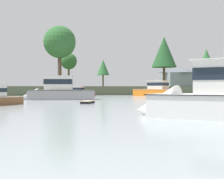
% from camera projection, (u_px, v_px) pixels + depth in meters
% --- Properties ---
extents(far_shore_bank, '(205.23, 54.17, 2.02)m').
position_uv_depth(far_shore_bank, '(54.00, 90.00, 92.71)').
color(far_shore_bank, '#4C563D').
rests_on(far_shore_bank, ground).
extents(dinghy_black, '(2.07, 2.68, 0.39)m').
position_uv_depth(dinghy_black, '(88.00, 102.00, 33.45)').
color(dinghy_black, black).
rests_on(dinghy_black, ground).
extents(cruiser_orange, '(8.35, 10.61, 5.62)m').
position_uv_depth(cruiser_orange, '(161.00, 93.00, 59.61)').
color(cruiser_orange, orange).
rests_on(cruiser_orange, ground).
extents(cruiser_red, '(6.75, 5.55, 3.96)m').
position_uv_depth(cruiser_red, '(76.00, 94.00, 61.01)').
color(cruiser_red, '#B2231E').
rests_on(cruiser_red, ground).
extents(cruiser_white, '(10.25, 10.05, 6.05)m').
position_uv_depth(cruiser_white, '(215.00, 106.00, 17.54)').
color(cruiser_white, white).
rests_on(cruiser_white, ground).
extents(cruiser_grey, '(11.09, 5.06, 6.21)m').
position_uv_depth(cruiser_grey, '(55.00, 94.00, 43.66)').
color(cruiser_grey, gray).
rests_on(cruiser_grey, ground).
extents(mooring_buoy_red, '(0.50, 0.50, 0.55)m').
position_uv_depth(mooring_buoy_red, '(0.00, 97.00, 54.51)').
color(mooring_buoy_red, red).
rests_on(mooring_buoy_red, ground).
extents(shore_tree_center_right, '(6.75, 6.75, 13.44)m').
position_uv_depth(shore_tree_center_right, '(164.00, 52.00, 82.57)').
color(shore_tree_center_right, brown).
rests_on(shore_tree_center_right, far_shore_bank).
extents(shore_tree_left, '(4.91, 4.91, 10.03)m').
position_uv_depth(shore_tree_left, '(69.00, 61.00, 91.46)').
color(shore_tree_left, brown).
rests_on(shore_tree_left, far_shore_bank).
extents(shore_tree_left_mid, '(6.46, 6.46, 13.12)m').
position_uv_depth(shore_tree_left_mid, '(206.00, 60.00, 106.22)').
color(shore_tree_left_mid, brown).
rests_on(shore_tree_left_mid, far_shore_bank).
extents(shore_tree_center_left, '(7.68, 7.68, 14.38)m').
position_uv_depth(shore_tree_center_left, '(60.00, 42.00, 72.71)').
color(shore_tree_center_left, brown).
rests_on(shore_tree_center_left, far_shore_bank).
extents(shore_tree_center, '(3.74, 3.74, 7.98)m').
position_uv_depth(shore_tree_center, '(103.00, 68.00, 90.89)').
color(shore_tree_center, brown).
rests_on(shore_tree_center, far_shore_bank).
extents(cottage_hillside, '(11.61, 8.28, 6.24)m').
position_uv_depth(cottage_hillside, '(180.00, 77.00, 99.97)').
color(cottage_hillside, gray).
rests_on(cottage_hillside, far_shore_bank).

